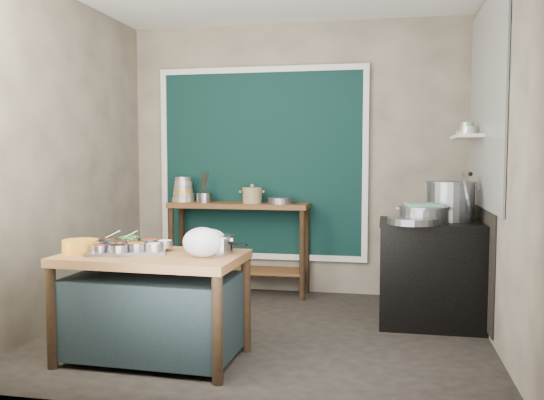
% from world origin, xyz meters
% --- Properties ---
extents(floor, '(3.50, 3.00, 0.02)m').
position_xyz_m(floor, '(0.00, 0.00, -0.01)').
color(floor, '#2C2721').
rests_on(floor, ground).
extents(back_wall, '(3.50, 0.02, 2.80)m').
position_xyz_m(back_wall, '(0.00, 1.51, 1.40)').
color(back_wall, gray).
rests_on(back_wall, floor).
extents(left_wall, '(0.02, 3.00, 2.80)m').
position_xyz_m(left_wall, '(-1.76, 0.00, 1.40)').
color(left_wall, gray).
rests_on(left_wall, floor).
extents(right_wall, '(0.02, 3.00, 2.80)m').
position_xyz_m(right_wall, '(1.76, 0.00, 1.40)').
color(right_wall, gray).
rests_on(right_wall, floor).
extents(curtain_panel, '(2.10, 0.02, 1.90)m').
position_xyz_m(curtain_panel, '(-0.35, 1.47, 1.35)').
color(curtain_panel, black).
rests_on(curtain_panel, back_wall).
extents(curtain_frame, '(2.22, 0.03, 2.02)m').
position_xyz_m(curtain_frame, '(-0.35, 1.46, 1.35)').
color(curtain_frame, beige).
rests_on(curtain_frame, back_wall).
extents(tile_panel, '(0.02, 1.70, 1.70)m').
position_xyz_m(tile_panel, '(1.74, 0.55, 1.85)').
color(tile_panel, '#B2B2AA').
rests_on(tile_panel, right_wall).
extents(soot_patch, '(0.01, 1.30, 1.30)m').
position_xyz_m(soot_patch, '(1.74, 0.65, 0.70)').
color(soot_patch, black).
rests_on(soot_patch, right_wall).
extents(wall_shelf, '(0.22, 0.70, 0.03)m').
position_xyz_m(wall_shelf, '(1.63, 0.85, 1.60)').
color(wall_shelf, beige).
rests_on(wall_shelf, right_wall).
extents(prep_table, '(1.28, 0.77, 0.75)m').
position_xyz_m(prep_table, '(-0.65, -0.74, 0.38)').
color(prep_table, brown).
rests_on(prep_table, floor).
extents(back_counter, '(1.45, 0.40, 0.95)m').
position_xyz_m(back_counter, '(-0.55, 1.28, 0.47)').
color(back_counter, brown).
rests_on(back_counter, floor).
extents(stove_block, '(0.90, 0.68, 0.85)m').
position_xyz_m(stove_block, '(1.35, 0.55, 0.42)').
color(stove_block, black).
rests_on(stove_block, floor).
extents(stove_top, '(0.92, 0.69, 0.03)m').
position_xyz_m(stove_top, '(1.35, 0.55, 0.86)').
color(stove_top, black).
rests_on(stove_top, stove_block).
extents(condiment_tray, '(0.64, 0.54, 0.02)m').
position_xyz_m(condiment_tray, '(-0.85, -0.71, 0.76)').
color(condiment_tray, gray).
rests_on(condiment_tray, prep_table).
extents(condiment_bowls, '(0.59, 0.45, 0.06)m').
position_xyz_m(condiment_bowls, '(-0.88, -0.69, 0.80)').
color(condiment_bowls, gray).
rests_on(condiment_bowls, condiment_tray).
extents(yellow_basin, '(0.31, 0.31, 0.09)m').
position_xyz_m(yellow_basin, '(-1.15, -0.81, 0.80)').
color(yellow_basin, orange).
rests_on(yellow_basin, prep_table).
extents(saucepan, '(0.31, 0.31, 0.13)m').
position_xyz_m(saucepan, '(-0.21, -0.62, 0.81)').
color(saucepan, gray).
rests_on(saucepan, prep_table).
extents(plastic_bag_a, '(0.31, 0.28, 0.20)m').
position_xyz_m(plastic_bag_a, '(-0.27, -0.79, 0.85)').
color(plastic_bag_a, white).
rests_on(plastic_bag_a, prep_table).
extents(plastic_bag_b, '(0.27, 0.25, 0.17)m').
position_xyz_m(plastic_bag_b, '(-0.26, -0.62, 0.83)').
color(plastic_bag_b, white).
rests_on(plastic_bag_b, prep_table).
extents(bowl_stack, '(0.23, 0.23, 0.26)m').
position_xyz_m(bowl_stack, '(-1.16, 1.30, 1.07)').
color(bowl_stack, tan).
rests_on(bowl_stack, back_counter).
extents(utensil_cup, '(0.20, 0.20, 0.10)m').
position_xyz_m(utensil_cup, '(-0.92, 1.27, 1.00)').
color(utensil_cup, gray).
rests_on(utensil_cup, back_counter).
extents(ceramic_crock, '(0.27, 0.27, 0.14)m').
position_xyz_m(ceramic_crock, '(-0.40, 1.24, 1.02)').
color(ceramic_crock, olive).
rests_on(ceramic_crock, back_counter).
extents(wide_bowl, '(0.32, 0.32, 0.06)m').
position_xyz_m(wide_bowl, '(-0.10, 1.23, 0.98)').
color(wide_bowl, gray).
rests_on(wide_bowl, back_counter).
extents(stock_pot, '(0.43, 0.43, 0.33)m').
position_xyz_m(stock_pot, '(1.48, 0.64, 1.05)').
color(stock_pot, gray).
rests_on(stock_pot, stove_top).
extents(pot_lid, '(0.16, 0.43, 0.41)m').
position_xyz_m(pot_lid, '(1.61, 0.59, 1.08)').
color(pot_lid, gray).
rests_on(pot_lid, stove_top).
extents(steamer, '(0.46, 0.46, 0.14)m').
position_xyz_m(steamer, '(1.25, 0.44, 0.95)').
color(steamer, gray).
rests_on(steamer, stove_top).
extents(green_cloth, '(0.32, 0.26, 0.02)m').
position_xyz_m(green_cloth, '(1.25, 0.44, 1.03)').
color(green_cloth, '#558F6F').
rests_on(green_cloth, steamer).
extents(shallow_pan, '(0.42, 0.42, 0.05)m').
position_xyz_m(shallow_pan, '(1.15, 0.29, 0.91)').
color(shallow_pan, gray).
rests_on(shallow_pan, stove_top).
extents(shelf_bowl_stack, '(0.13, 0.13, 0.11)m').
position_xyz_m(shelf_bowl_stack, '(1.63, 0.80, 1.67)').
color(shelf_bowl_stack, silver).
rests_on(shelf_bowl_stack, wall_shelf).
extents(shelf_bowl_green, '(0.17, 0.17, 0.05)m').
position_xyz_m(shelf_bowl_green, '(1.63, 1.11, 1.64)').
color(shelf_bowl_green, gray).
rests_on(shelf_bowl_green, wall_shelf).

